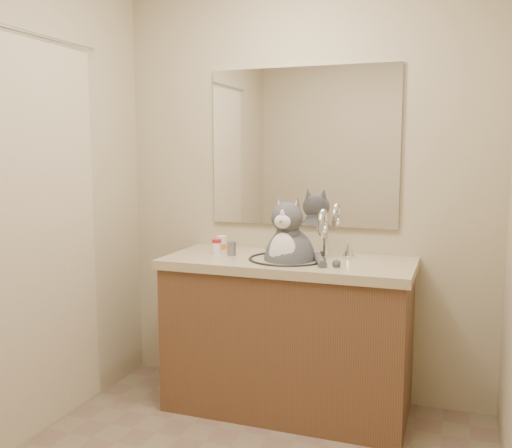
{
  "coord_description": "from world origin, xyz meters",
  "views": [
    {
      "loc": [
        0.86,
        -1.95,
        1.43
      ],
      "look_at": [
        -0.07,
        0.65,
        1.07
      ],
      "focal_mm": 40.0,
      "sensor_mm": 36.0,
      "label": 1
    }
  ],
  "objects_px": {
    "cat": "(289,256)",
    "pill_bottle_redcap": "(217,247)",
    "pill_bottle_orange": "(221,245)",
    "grey_canister": "(232,248)"
  },
  "relations": [
    {
      "from": "cat",
      "to": "grey_canister",
      "type": "relative_size",
      "value": 6.98
    },
    {
      "from": "pill_bottle_redcap",
      "to": "pill_bottle_orange",
      "type": "distance_m",
      "value": 0.05
    },
    {
      "from": "pill_bottle_redcap",
      "to": "grey_canister",
      "type": "bearing_deg",
      "value": -0.13
    },
    {
      "from": "pill_bottle_redcap",
      "to": "pill_bottle_orange",
      "type": "height_order",
      "value": "pill_bottle_orange"
    },
    {
      "from": "cat",
      "to": "pill_bottle_redcap",
      "type": "xyz_separation_m",
      "value": [
        -0.43,
        0.01,
        0.02
      ]
    },
    {
      "from": "grey_canister",
      "to": "cat",
      "type": "bearing_deg",
      "value": -2.21
    },
    {
      "from": "cat",
      "to": "pill_bottle_orange",
      "type": "relative_size",
      "value": 5.55
    },
    {
      "from": "pill_bottle_redcap",
      "to": "pill_bottle_orange",
      "type": "relative_size",
      "value": 0.87
    },
    {
      "from": "pill_bottle_redcap",
      "to": "cat",
      "type": "bearing_deg",
      "value": -1.76
    },
    {
      "from": "cat",
      "to": "pill_bottle_redcap",
      "type": "relative_size",
      "value": 6.37
    }
  ]
}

